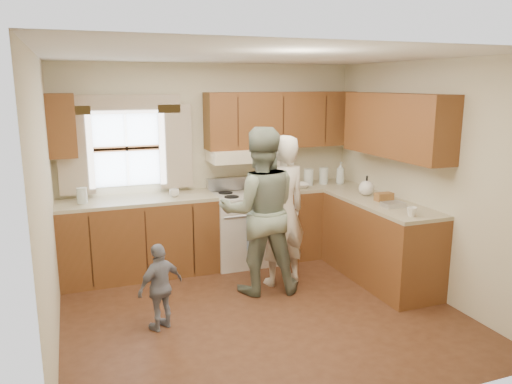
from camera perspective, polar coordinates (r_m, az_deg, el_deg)
name	(u,v)px	position (r m, az deg, el deg)	size (l,w,h in m)	color
room	(261,191)	(4.76, 0.56, 0.13)	(3.80, 3.80, 3.80)	#422414
kitchen_fixtures	(276,203)	(6.05, 2.31, -1.25)	(3.80, 2.25, 2.15)	#482B0F
stove	(242,227)	(6.37, -1.59, -4.03)	(0.76, 0.67, 1.07)	silver
woman_left	(282,211)	(5.61, 2.95, -2.18)	(0.62, 0.41, 1.71)	silver
woman_right	(260,211)	(5.38, 0.43, -2.20)	(0.88, 0.69, 1.82)	#27482E
child	(161,287)	(4.78, -10.86, -10.58)	(0.49, 0.20, 0.83)	gray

